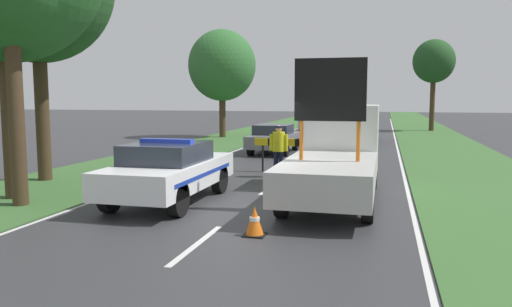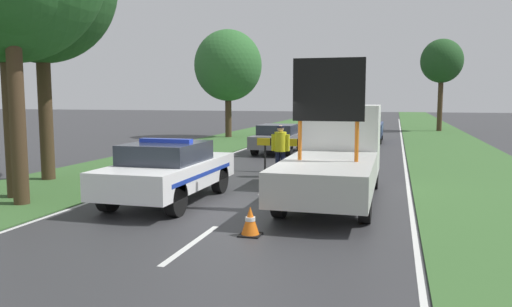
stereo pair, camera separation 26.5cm
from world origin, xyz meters
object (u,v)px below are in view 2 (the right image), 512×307
Objects in this scene: traffic_cone_near_truck at (301,161)px; queued_car_sedan_silver at (321,122)px; road_barrier at (297,145)px; traffic_cone_near_police at (250,221)px; police_officer at (280,146)px; police_car at (169,170)px; roadside_tree_near_right at (228,66)px; pedestrian_civilian at (313,148)px; queued_car_suv_grey at (278,138)px; roadside_tree_far_left at (442,62)px; traffic_cone_centre_front at (217,159)px; queued_car_hatch_blue at (366,128)px; work_truck at (336,153)px.

queued_car_sedan_silver is at bearing 95.87° from traffic_cone_near_truck.
road_barrier is 8.05m from traffic_cone_near_police.
traffic_cone_near_police is at bearing 88.33° from police_officer.
police_car is 2.74× the size of police_officer.
road_barrier is at bearing -62.51° from roadside_tree_near_right.
queued_car_suv_grey is (-2.69, 6.49, -0.24)m from pedestrian_civilian.
police_officer is 0.40× the size of queued_car_suv_grey.
traffic_cone_near_truck is 23.89m from roadside_tree_far_left.
roadside_tree_far_left reaches higher than queued_car_suv_grey.
police_officer is at bearing -96.27° from traffic_cone_near_truck.
road_barrier is 0.41× the size of roadside_tree_far_left.
police_officer reaches higher than queued_car_sedan_silver.
queued_car_suv_grey reaches higher than traffic_cone_near_truck.
queued_car_suv_grey is at bearing 106.44° from road_barrier.
traffic_cone_centre_front is 5.13m from queued_car_suv_grey.
road_barrier is at bearing 109.07° from queued_car_suv_grey.
police_car is at bearing 58.09° from police_officer.
queued_car_suv_grey is 13.88m from queued_car_sedan_silver.
police_car reaches higher than traffic_cone_near_truck.
pedestrian_civilian reaches higher than queued_car_hatch_blue.
traffic_cone_centre_front is 13.01m from queued_car_hatch_blue.
queued_car_hatch_blue is (1.57, 12.99, -0.15)m from road_barrier.
queued_car_hatch_blue is at bearing -114.66° from roadside_tree_far_left.
queued_car_suv_grey is 0.61× the size of roadside_tree_near_right.
pedestrian_civilian reaches higher than queued_car_sedan_silver.
queued_car_suv_grey is at bearing 112.64° from traffic_cone_near_truck.
queued_car_suv_grey is (-1.94, 4.65, 0.46)m from traffic_cone_near_truck.
queued_car_hatch_blue is 12.55m from roadside_tree_far_left.
road_barrier is 19.88m from queued_car_sedan_silver.
pedestrian_civilian is 0.23× the size of roadside_tree_near_right.
work_truck is 5.47m from traffic_cone_near_truck.
police_officer is 1.06× the size of pedestrian_civilian.
pedestrian_civilian is (0.66, -0.60, -0.03)m from road_barrier.
pedestrian_civilian is at bearing -164.78° from police_officer.
traffic_cone_near_police is 0.08× the size of roadside_tree_far_left.
road_barrier is (2.17, 5.58, 0.17)m from police_car.
queued_car_hatch_blue is 9.59m from roadside_tree_near_right.
roadside_tree_far_left reaches higher than traffic_cone_centre_front.
police_car is 1.07× the size of queued_car_hatch_blue.
police_car is 9.40× the size of traffic_cone_centre_front.
pedestrian_civilian is at bearing -45.11° from road_barrier.
pedestrian_civilian is 0.37× the size of queued_car_hatch_blue.
pedestrian_civilian is 0.35× the size of queued_car_sedan_silver.
traffic_cone_centre_front is at bearing 161.52° from road_barrier.
traffic_cone_near_truck is 5.06m from queued_car_suv_grey.
queued_car_sedan_silver is (-1.90, 18.54, 0.57)m from traffic_cone_near_truck.
police_car is 4.33m from work_truck.
roadside_tree_far_left is at bearing -114.66° from queued_car_hatch_blue.
queued_car_sedan_silver is (-2.66, 20.38, -0.12)m from pedestrian_civilian.
roadside_tree_near_right reaches higher than work_truck.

